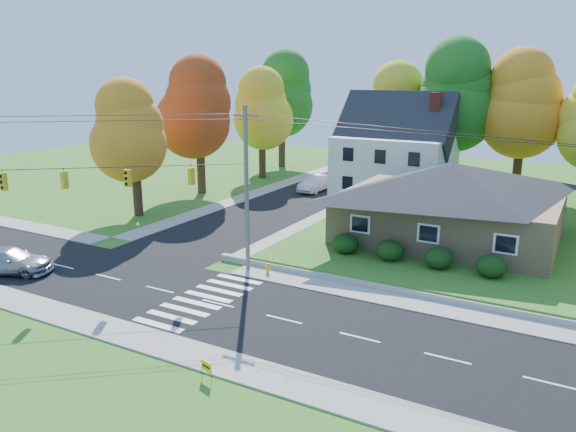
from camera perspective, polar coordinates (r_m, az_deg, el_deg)
name	(u,v)px	position (r m, az deg, el deg)	size (l,w,h in m)	color
ground	(218,304)	(30.10, -7.14, -8.84)	(120.00, 120.00, 0.00)	#3D7923
road_main	(218,304)	(30.10, -7.14, -8.82)	(90.00, 8.00, 0.02)	black
road_cross	(308,196)	(55.34, 2.07, 2.09)	(8.00, 44.00, 0.02)	black
sidewalk_north	(267,274)	(33.94, -2.14, -5.92)	(90.00, 2.00, 0.08)	#9C9A90
sidewalk_south	(152,342)	(26.62, -13.64, -12.31)	(90.00, 2.00, 0.08)	#9C9A90
lawn	(532,235)	(44.82, 23.54, -1.78)	(30.00, 30.00, 0.50)	#3D7923
ranch_house	(450,201)	(40.03, 16.09, 1.50)	(14.60, 10.60, 5.40)	tan
colonial_house	(396,152)	(53.30, 10.87, 6.36)	(10.40, 8.40, 9.60)	silver
hedge_row	(414,254)	(34.90, 12.66, -3.78)	(10.70, 1.70, 1.27)	#163A10
traffic_infrastructure	(228,203)	(29.62, -6.14, 1.30)	(38.10, 10.66, 10.00)	#666059
tree_lot_0	(397,108)	(59.25, 11.03, 10.77)	(6.72, 6.72, 12.51)	#3F2A19
tree_lot_1	(455,96)	(56.61, 16.65, 11.60)	(7.84, 7.84, 14.60)	#3F2A19
tree_lot_2	(524,104)	(56.60, 22.84, 10.42)	(7.28, 7.28, 13.56)	#3F2A19
tree_west_0	(133,131)	(48.13, -15.45, 8.34)	(6.16, 6.16, 11.47)	#3F2A19
tree_west_1	(199,108)	(56.19, -9.06, 10.82)	(7.28, 7.28, 13.56)	#3F2A19
tree_west_2	(262,109)	(63.85, -2.69, 10.81)	(6.72, 6.72, 12.51)	#3F2A19
tree_west_3	(282,94)	(71.67, -0.64, 12.26)	(7.84, 7.84, 14.60)	#3F2A19
silver_sedan	(9,261)	(37.95, -26.52, -4.08)	(2.13, 5.23, 1.52)	#9A9CA7
white_car	(316,183)	(57.22, 2.87, 3.35)	(1.74, 5.00, 1.65)	silver
fire_hydrant	(268,269)	(33.90, -2.07, -5.41)	(0.40, 0.31, 0.70)	gold
yard_sign	(206,367)	(23.10, -8.29, -14.92)	(0.62, 0.22, 0.80)	black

